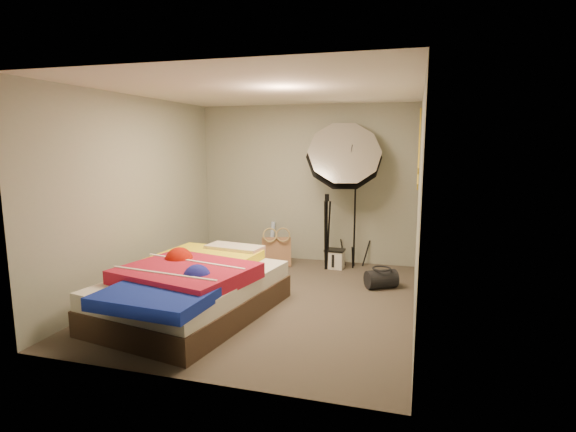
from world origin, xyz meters
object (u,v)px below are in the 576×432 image
(camera_case, at_px, (335,259))
(bed, at_px, (192,288))
(camera_tripod, at_px, (326,226))
(wrapping_roll, at_px, (272,240))
(photo_umbrella, at_px, (344,158))
(tote_bag, at_px, (276,252))
(duffel_bag, at_px, (381,279))

(camera_case, height_order, bed, bed)
(bed, bearing_deg, camera_tripod, 63.77)
(wrapping_roll, bearing_deg, photo_umbrella, -13.08)
(tote_bag, bearing_deg, photo_umbrella, -11.63)
(tote_bag, distance_m, camera_tripod, 0.90)
(wrapping_roll, xyz_separation_m, camera_tripod, (1.00, -0.40, 0.36))
(wrapping_roll, xyz_separation_m, duffel_bag, (1.88, -1.08, -0.18))
(camera_tripod, bearing_deg, tote_bag, -177.65)
(tote_bag, xyz_separation_m, photo_umbrella, (1.01, 0.15, 1.45))
(wrapping_roll, xyz_separation_m, bed, (-0.09, -2.60, -0.00))
(camera_case, distance_m, camera_tripod, 0.55)
(tote_bag, relative_size, wrapping_roll, 0.73)
(camera_case, height_order, camera_tripod, camera_tripod)
(tote_bag, height_order, duffel_bag, tote_bag)
(camera_case, relative_size, bed, 0.11)
(bed, distance_m, photo_umbrella, 3.00)
(wrapping_roll, relative_size, camera_tripod, 0.53)
(wrapping_roll, distance_m, duffel_bag, 2.18)
(duffel_bag, relative_size, camera_tripod, 0.35)
(tote_bag, height_order, photo_umbrella, photo_umbrella)
(tote_bag, relative_size, camera_tripod, 0.39)
(duffel_bag, height_order, photo_umbrella, photo_umbrella)
(wrapping_roll, bearing_deg, camera_case, -15.62)
(duffel_bag, distance_m, camera_tripod, 1.24)
(duffel_bag, xyz_separation_m, camera_tripod, (-0.88, 0.68, 0.54))
(duffel_bag, distance_m, bed, 2.49)
(duffel_bag, bearing_deg, bed, -171.95)
(duffel_bag, bearing_deg, tote_bag, 128.88)
(camera_case, bearing_deg, duffel_bag, -40.95)
(photo_umbrella, xyz_separation_m, camera_tripod, (-0.22, -0.12, -1.02))
(duffel_bag, distance_m, photo_umbrella, 1.87)
(camera_case, bearing_deg, tote_bag, -167.92)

